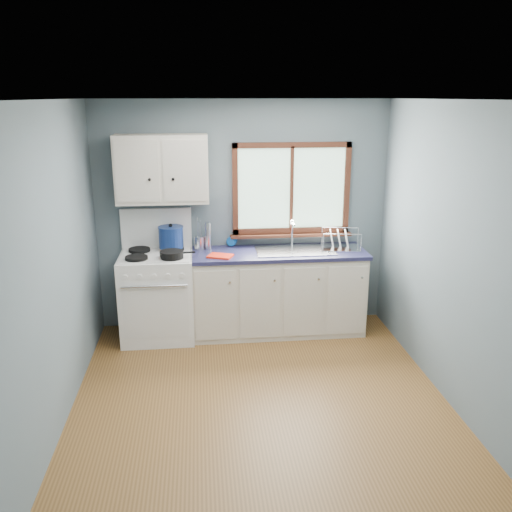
{
  "coord_description": "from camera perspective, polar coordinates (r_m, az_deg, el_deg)",
  "views": [
    {
      "loc": [
        -0.48,
        -4.05,
        2.52
      ],
      "look_at": [
        0.05,
        0.9,
        1.05
      ],
      "focal_mm": 38.0,
      "sensor_mm": 36.0,
      "label": 1
    }
  ],
  "objects": [
    {
      "name": "sink",
      "position": [
        5.88,
        4.1,
        -0.02
      ],
      "size": [
        0.84,
        0.46,
        0.44
      ],
      "color": "silver",
      "rests_on": "countertop"
    },
    {
      "name": "wall_left",
      "position": [
        4.4,
        -20.73,
        -1.46
      ],
      "size": [
        0.02,
        3.6,
        2.5
      ],
      "primitive_type": "cube",
      "color": "slate",
      "rests_on": "ground"
    },
    {
      "name": "floor",
      "position": [
        4.8,
        0.56,
        -15.35
      ],
      "size": [
        3.2,
        3.6,
        0.02
      ],
      "primitive_type": "cube",
      "color": "brown",
      "rests_on": "ground"
    },
    {
      "name": "wall_front",
      "position": [
        2.62,
        5.3,
        -12.66
      ],
      "size": [
        3.2,
        0.02,
        2.5
      ],
      "primitive_type": "cube",
      "color": "slate",
      "rests_on": "ground"
    },
    {
      "name": "dish_towel",
      "position": [
        5.63,
        -3.77,
        0.0
      ],
      "size": [
        0.29,
        0.26,
        0.02
      ],
      "primitive_type": "cube",
      "rotation": [
        0.0,
        0.0,
        -0.39
      ],
      "color": "red",
      "rests_on": "countertop"
    },
    {
      "name": "wall_back",
      "position": [
        6.02,
        -1.39,
        4.26
      ],
      "size": [
        3.2,
        0.02,
        2.5
      ],
      "primitive_type": "cube",
      "color": "slate",
      "rests_on": "ground"
    },
    {
      "name": "skillet",
      "position": [
        5.59,
        -8.85,
        0.28
      ],
      "size": [
        0.37,
        0.26,
        0.05
      ],
      "rotation": [
        0.0,
        0.0,
        0.08
      ],
      "color": "black",
      "rests_on": "gas_range"
    },
    {
      "name": "ceiling",
      "position": [
        4.08,
        0.66,
        16.29
      ],
      "size": [
        3.2,
        3.6,
        0.02
      ],
      "primitive_type": "cube",
      "color": "white",
      "rests_on": "wall_back"
    },
    {
      "name": "countertop",
      "position": [
        5.84,
        2.37,
        0.31
      ],
      "size": [
        1.89,
        0.64,
        0.04
      ],
      "primitive_type": "cube",
      "color": "#191939",
      "rests_on": "base_cabinets"
    },
    {
      "name": "window",
      "position": [
        6.0,
        3.75,
        6.39
      ],
      "size": [
        1.36,
        0.1,
        1.03
      ],
      "color": "#9EC6A8",
      "rests_on": "wall_back"
    },
    {
      "name": "gas_range",
      "position": [
        5.91,
        -10.31,
        -3.9
      ],
      "size": [
        0.76,
        0.69,
        1.36
      ],
      "color": "white",
      "rests_on": "floor"
    },
    {
      "name": "dish_rack",
      "position": [
        5.98,
        8.83,
        1.31
      ],
      "size": [
        0.47,
        0.39,
        0.22
      ],
      "rotation": [
        0.0,
        0.0,
        -0.18
      ],
      "color": "silver",
      "rests_on": "countertop"
    },
    {
      "name": "base_cabinets",
      "position": [
        5.99,
        2.31,
        -4.19
      ],
      "size": [
        1.85,
        0.6,
        0.88
      ],
      "color": "beige",
      "rests_on": "floor"
    },
    {
      "name": "soap_bottle",
      "position": [
        5.96,
        -2.71,
        2.26
      ],
      "size": [
        0.14,
        0.14,
        0.28
      ],
      "primitive_type": "imported",
      "rotation": [
        0.0,
        0.0,
        -0.34
      ],
      "color": "#0F59AD",
      "rests_on": "countertop"
    },
    {
      "name": "wall_right",
      "position": [
        4.73,
        20.36,
        -0.19
      ],
      "size": [
        0.02,
        3.6,
        2.5
      ],
      "primitive_type": "cube",
      "color": "slate",
      "rests_on": "ground"
    },
    {
      "name": "stockpot",
      "position": [
        5.86,
        -8.94,
        2.0
      ],
      "size": [
        0.31,
        0.31,
        0.26
      ],
      "rotation": [
        0.0,
        0.0,
        -0.17
      ],
      "color": "navy",
      "rests_on": "gas_range"
    },
    {
      "name": "upper_cabinets",
      "position": [
        5.74,
        -9.87,
        8.99
      ],
      "size": [
        0.95,
        0.35,
        0.7
      ],
      "color": "beige",
      "rests_on": "wall_back"
    },
    {
      "name": "utensil_crock",
      "position": [
        5.92,
        -5.96,
        1.41
      ],
      "size": [
        0.13,
        0.13,
        0.36
      ],
      "rotation": [
        0.0,
        0.0,
        -0.14
      ],
      "color": "silver",
      "rests_on": "countertop"
    },
    {
      "name": "thermos",
      "position": [
        5.89,
        -5.08,
        2.12
      ],
      "size": [
        0.08,
        0.08,
        0.3
      ],
      "primitive_type": "cylinder",
      "rotation": [
        0.0,
        0.0,
        0.2
      ],
      "color": "silver",
      "rests_on": "countertop"
    }
  ]
}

